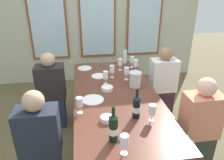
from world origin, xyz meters
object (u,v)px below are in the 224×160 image
wine_glass_2 (112,69)px  seated_person_1 (199,128)px  wine_glass_0 (106,76)px  dining_table (116,99)px  wine_glass_8 (120,63)px  seated_person_2 (52,93)px  wine_bottle_0 (136,107)px  water_bottle (125,56)px  wine_glass_6 (79,102)px  wine_glass_7 (132,60)px  white_plate_0 (93,100)px  wine_glass_4 (127,71)px  metal_pitcher (135,79)px  tasting_bowl_2 (107,88)px  wine_glass_1 (152,110)px  white_plate_1 (99,76)px  wine_glass_5 (136,63)px  tasting_bowl_0 (136,74)px  seated_person_0 (41,146)px  tasting_bowl_1 (107,119)px  white_plate_2 (85,68)px  wine_glass_3 (124,141)px  seated_person_3 (162,85)px  wine_bottle_1 (113,128)px

wine_glass_2 → seated_person_1: (0.78, -0.99, -0.34)m
wine_glass_0 → dining_table: bearing=-73.5°
wine_glass_8 → seated_person_2: 1.07m
wine_bottle_0 → water_bottle: 1.54m
wine_glass_6 → wine_glass_7: size_ratio=1.00×
white_plate_0 → wine_glass_2: (0.31, 0.59, 0.12)m
wine_glass_4 → metal_pitcher: bearing=-73.6°
wine_glass_6 → tasting_bowl_2: bearing=53.5°
wine_glass_1 → seated_person_2: seated_person_2 is taller
seated_person_1 → seated_person_2: size_ratio=1.00×
white_plate_1 → wine_glass_4: 0.41m
wine_glass_7 → seated_person_2: (-1.20, -0.26, -0.34)m
wine_glass_2 → wine_glass_5: size_ratio=1.00×
wine_bottle_0 → tasting_bowl_2: size_ratio=2.15×
tasting_bowl_0 → seated_person_1: 1.12m
wine_glass_8 → seated_person_0: size_ratio=0.16×
dining_table → tasting_bowl_0: (0.37, 0.49, 0.10)m
metal_pitcher → wine_glass_2: 0.40m
white_plate_0 → tasting_bowl_1: size_ratio=2.03×
wine_glass_7 → wine_glass_4: bearing=-112.6°
tasting_bowl_1 → wine_glass_8: size_ratio=0.69×
wine_glass_4 → wine_glass_8: size_ratio=1.00×
white_plate_1 → seated_person_2: bearing=178.7°
white_plate_2 → wine_glass_2: (0.36, -0.39, 0.12)m
wine_glass_2 → wine_glass_3: 1.45m
dining_table → seated_person_2: seated_person_2 is taller
metal_pitcher → white_plate_0: bearing=-153.8°
white_plate_2 → wine_glass_6: bearing=-94.5°
water_bottle → wine_glass_4: water_bottle is taller
wine_glass_3 → wine_glass_6: 0.70m
wine_glass_3 → wine_bottle_0: bearing=65.1°
wine_glass_1 → seated_person_0: 1.10m
wine_glass_5 → seated_person_2: seated_person_2 is taller
tasting_bowl_2 → seated_person_3: (0.89, 0.44, -0.24)m
white_plate_2 → wine_bottle_0: 1.45m
wine_glass_3 → seated_person_2: (-0.71, 1.52, -0.34)m
wine_glass_4 → wine_glass_7: size_ratio=1.00×
wine_glass_2 → wine_glass_4: size_ratio=1.00×
wine_glass_6 → wine_glass_4: bearing=48.8°
white_plate_2 → tasting_bowl_1: (0.15, -1.39, 0.02)m
white_plate_1 → seated_person_2: size_ratio=0.18×
wine_bottle_0 → wine_glass_6: 0.56m
white_plate_1 → seated_person_2: seated_person_2 is taller
seated_person_2 → wine_glass_3: bearing=-65.1°
white_plate_1 → wine_glass_5: size_ratio=1.17×
wine_bottle_1 → seated_person_3: 1.70m
dining_table → wine_glass_8: 0.77m
wine_glass_3 → seated_person_1: 1.07m
tasting_bowl_1 → wine_glass_6: wine_glass_6 is taller
tasting_bowl_1 → wine_glass_5: wine_glass_5 is taller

